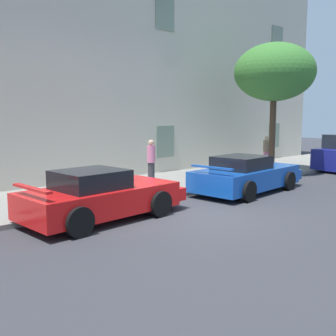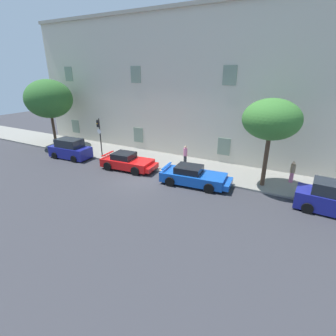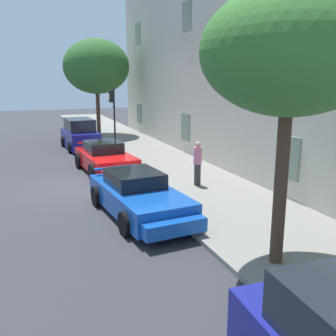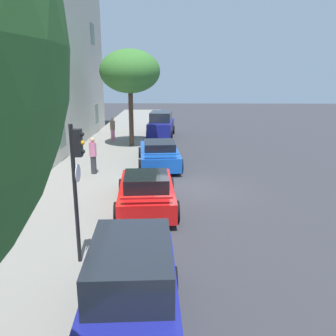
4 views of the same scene
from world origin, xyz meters
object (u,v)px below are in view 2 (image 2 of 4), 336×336
Objects in this scene: hatchback_distant at (70,149)px; pedestrian_strolling at (185,155)px; sportscar_yellow_flank at (195,177)px; tree_midblock at (271,120)px; hatchback_parked at (334,199)px; sportscar_red_lead at (129,162)px; pedestrian_admiring at (292,172)px; traffic_light at (99,131)px; tree_near_kerb at (49,99)px.

hatchback_distant is 2.32× the size of pedestrian_strolling.
sportscar_yellow_flank is 0.86× the size of tree_midblock.
hatchback_parked is 6.01m from tree_midblock.
pedestrian_admiring is (12.24, 3.26, 0.33)m from sportscar_red_lead.
tree_midblock is at bearing 1.54° from traffic_light.
hatchback_parked is at bearing -4.12° from traffic_light.
hatchback_parked is 0.67× the size of tree_midblock.
tree_near_kerb reaches higher than sportscar_yellow_flank.
sportscar_yellow_flank is at bearing -150.41° from pedestrian_admiring.
pedestrian_admiring is at bearing 40.77° from tree_midblock.
hatchback_parked is at bearing 1.32° from sportscar_yellow_flank.
sportscar_yellow_flank is 12.78m from hatchback_distant.
sportscar_yellow_flank is 8.53m from hatchback_parked.
sportscar_red_lead is 11.42m from tree_midblock.
tree_near_kerb reaches higher than sportscar_red_lead.
sportscar_yellow_flank is 3.25× the size of pedestrian_admiring.
tree_near_kerb is at bearing -176.50° from pedestrian_admiring.
pedestrian_admiring is (16.51, 1.92, -1.63)m from traffic_light.
tree_midblock is at bearing -139.23° from pedestrian_admiring.
tree_near_kerb is (-17.37, 2.04, 4.46)m from sportscar_yellow_flank.
hatchback_distant is 6.56m from tree_near_kerb.
sportscar_red_lead is at bearing 179.94° from hatchback_parked.
tree_midblock reaches higher than traffic_light.
hatchback_parked reaches higher than pedestrian_admiring.
traffic_light is at bearing -169.85° from pedestrian_strolling.
sportscar_yellow_flank is 10.68m from traffic_light.
tree_near_kerb is 3.94× the size of pedestrian_strolling.
hatchback_parked is 1.00× the size of hatchback_distant.
pedestrian_strolling is (-2.22, 3.02, 0.43)m from sportscar_yellow_flank.
sportscar_yellow_flank is 1.45× the size of traffic_light.
sportscar_yellow_flank is 7.05m from pedestrian_admiring.
hatchback_distant is 17.70m from tree_midblock.
pedestrian_admiring is at bearing 3.13° from pedestrian_strolling.
traffic_light is at bearing -178.46° from tree_midblock.
pedestrian_strolling is (-8.34, -0.46, 0.09)m from pedestrian_admiring.
pedestrian_admiring reaches higher than sportscar_red_lead.
traffic_light is at bearing -3.93° from tree_near_kerb.
hatchback_distant is at bearing -173.47° from tree_midblock.
hatchback_parked is 2.54× the size of pedestrian_admiring.
sportscar_yellow_flank is 0.75× the size of tree_near_kerb.
tree_midblock is (4.36, 1.95, 4.20)m from sportscar_yellow_flank.
sportscar_yellow_flank is at bearing 0.04° from hatchback_distant.
traffic_light is (-14.74, -0.40, -2.23)m from tree_midblock.
sportscar_red_lead is 1.33× the size of traffic_light.
sportscar_red_lead is at bearing -17.52° from traffic_light.
pedestrian_admiring is at bearing 126.17° from hatchback_parked.
tree_midblock is 7.65m from pedestrian_strolling.
pedestrian_strolling is (-10.74, 2.82, 0.19)m from hatchback_parked.
pedestrian_strolling is (-6.57, 1.07, -3.77)m from tree_midblock.
pedestrian_strolling reaches higher than hatchback_parked.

